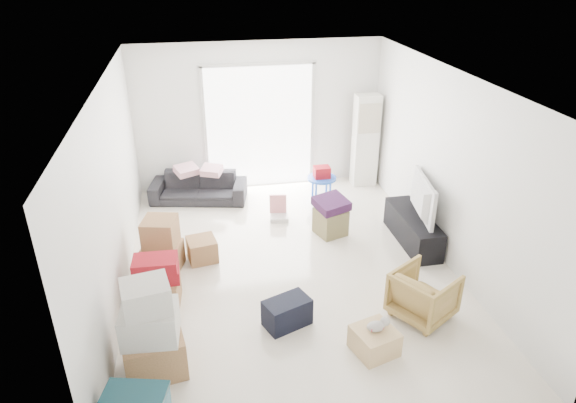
# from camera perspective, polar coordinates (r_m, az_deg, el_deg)

# --- Properties ---
(room_shell) EXTENTS (4.98, 6.48, 3.18)m
(room_shell) POSITION_cam_1_polar(r_m,az_deg,el_deg) (6.75, 0.28, 2.16)
(room_shell) COLOR white
(room_shell) RESTS_ON ground
(sliding_door) EXTENTS (2.10, 0.04, 2.33)m
(sliding_door) POSITION_cam_1_polar(r_m,az_deg,el_deg) (9.54, -3.19, 8.77)
(sliding_door) COLOR white
(sliding_door) RESTS_ON room_shell
(ac_tower) EXTENTS (0.45, 0.30, 1.75)m
(ac_tower) POSITION_cam_1_polar(r_m,az_deg,el_deg) (9.79, 8.59, 6.70)
(ac_tower) COLOR white
(ac_tower) RESTS_ON room_shell
(tv_console) EXTENTS (0.42, 1.38, 0.46)m
(tv_console) POSITION_cam_1_polar(r_m,az_deg,el_deg) (8.15, 13.70, -2.95)
(tv_console) COLOR black
(tv_console) RESTS_ON room_shell
(television) EXTENTS (0.78, 1.15, 0.14)m
(television) POSITION_cam_1_polar(r_m,az_deg,el_deg) (8.01, 13.92, -1.08)
(television) COLOR black
(television) RESTS_ON tv_console
(sofa) EXTENTS (1.76, 0.83, 0.66)m
(sofa) POSITION_cam_1_polar(r_m,az_deg,el_deg) (9.34, -9.94, 2.02)
(sofa) COLOR #25252A
(sofa) RESTS_ON room_shell
(pillow_left) EXTENTS (0.49, 0.45, 0.12)m
(pillow_left) POSITION_cam_1_polar(r_m,az_deg,el_deg) (9.23, -11.30, 4.26)
(pillow_left) COLOR #E9AAB5
(pillow_left) RESTS_ON sofa
(pillow_right) EXTENTS (0.40, 0.37, 0.11)m
(pillow_right) POSITION_cam_1_polar(r_m,az_deg,el_deg) (9.15, -8.53, 4.23)
(pillow_right) COLOR #E9AAB5
(pillow_right) RESTS_ON sofa
(armchair) EXTENTS (0.88, 0.90, 0.69)m
(armchair) POSITION_cam_1_polar(r_m,az_deg,el_deg) (6.56, 14.86, -9.74)
(armchair) COLOR tan
(armchair) RESTS_ON room_shell
(box_stack_a) EXTENTS (0.70, 0.61, 1.14)m
(box_stack_a) POSITION_cam_1_polar(r_m,az_deg,el_deg) (5.69, -14.92, -14.01)
(box_stack_a) COLOR #A9784C
(box_stack_a) RESTS_ON room_shell
(box_stack_b) EXTENTS (0.57, 0.56, 0.69)m
(box_stack_b) POSITION_cam_1_polar(r_m,az_deg,el_deg) (6.74, -14.27, -8.80)
(box_stack_b) COLOR #A9784C
(box_stack_b) RESTS_ON room_shell
(box_stack_c) EXTENTS (0.61, 0.55, 0.77)m
(box_stack_c) POSITION_cam_1_polar(r_m,az_deg,el_deg) (7.45, -13.85, -4.64)
(box_stack_c) COLOR #A9784C
(box_stack_c) RESTS_ON room_shell
(loose_box) EXTENTS (0.47, 0.47, 0.33)m
(loose_box) POSITION_cam_1_polar(r_m,az_deg,el_deg) (7.62, -9.53, -5.27)
(loose_box) COLOR #A9784C
(loose_box) RESTS_ON room_shell
(duffel_bag) EXTENTS (0.63, 0.51, 0.35)m
(duffel_bag) POSITION_cam_1_polar(r_m,az_deg,el_deg) (6.32, -0.11, -12.23)
(duffel_bag) COLOR black
(duffel_bag) RESTS_ON room_shell
(ottoman) EXTENTS (0.54, 0.54, 0.43)m
(ottoman) POSITION_cam_1_polar(r_m,az_deg,el_deg) (8.18, 4.74, -2.25)
(ottoman) COLOR olive
(ottoman) RESTS_ON room_shell
(blanket) EXTENTS (0.58, 0.58, 0.14)m
(blanket) POSITION_cam_1_polar(r_m,az_deg,el_deg) (8.05, 4.82, -0.48)
(blanket) COLOR #3C1A42
(blanket) RESTS_ON ottoman
(kids_table) EXTENTS (0.52, 0.52, 0.65)m
(kids_table) POSITION_cam_1_polar(r_m,az_deg,el_deg) (9.17, 3.76, 2.80)
(kids_table) COLOR blue
(kids_table) RESTS_ON room_shell
(toy_walker) EXTENTS (0.34, 0.31, 0.41)m
(toy_walker) POSITION_cam_1_polar(r_m,az_deg,el_deg) (8.65, -1.03, -1.22)
(toy_walker) COLOR silver
(toy_walker) RESTS_ON room_shell
(wood_crate) EXTENTS (0.55, 0.55, 0.30)m
(wood_crate) POSITION_cam_1_polar(r_m,az_deg,el_deg) (6.06, 9.57, -15.01)
(wood_crate) COLOR #DDB37F
(wood_crate) RESTS_ON room_shell
(plush_bunny) EXTENTS (0.28, 0.16, 0.14)m
(plush_bunny) POSITION_cam_1_polar(r_m,az_deg,el_deg) (5.93, 9.99, -13.37)
(plush_bunny) COLOR #B2ADA8
(plush_bunny) RESTS_ON wood_crate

